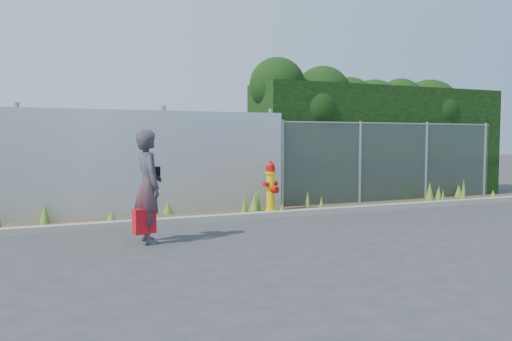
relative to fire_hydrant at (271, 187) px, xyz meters
The scene contains 10 objects.
ground 2.65m from the fire_hydrant, 101.90° to the right, with size 80.00×80.00×0.00m, color #333335.
curb 1.04m from the fire_hydrant, 125.82° to the right, with size 16.00×0.22×0.12m, color gray.
weed_strip 0.53m from the fire_hydrant, 161.99° to the right, with size 16.00×1.27×0.55m.
corrugated_fence 3.85m from the fire_hydrant, behind, with size 8.50×0.21×2.30m.
chainlink_fence 3.77m from the fire_hydrant, ahead, with size 6.50×0.07×2.05m.
hedge 4.38m from the fire_hydrant, 21.32° to the left, with size 7.49×2.02×3.66m.
fire_hydrant is the anchor object (origin of this frame).
woman 3.85m from the fire_hydrant, 144.18° to the right, with size 0.64×0.42×1.75m, color #0F5360.
red_tote_bag 4.01m from the fire_hydrant, 143.25° to the right, with size 0.35×0.13×0.45m.
black_shoulder_bag 3.64m from the fire_hydrant, 146.27° to the right, with size 0.25×0.10×0.18m.
Camera 1 is at (-4.05, -7.39, 1.61)m, focal length 35.00 mm.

